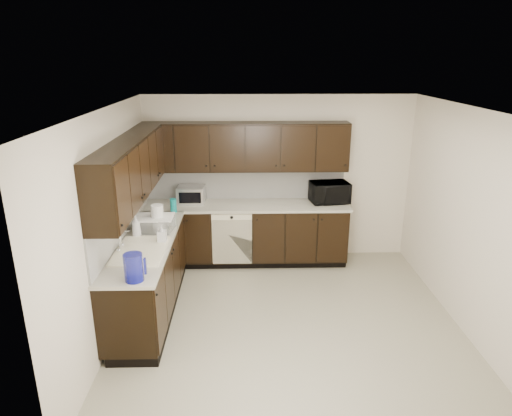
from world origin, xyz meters
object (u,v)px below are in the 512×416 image
at_px(sink, 141,257).
at_px(toaster_oven, 191,195).
at_px(storage_bin, 155,224).
at_px(microwave, 329,192).
at_px(blue_pitcher, 134,267).

xyz_separation_m(sink, toaster_oven, (0.37, 1.78, 0.18)).
distance_m(toaster_oven, storage_bin, 1.17).
distance_m(sink, microwave, 3.01).
xyz_separation_m(microwave, toaster_oven, (-2.06, 0.01, -0.03)).
distance_m(microwave, toaster_oven, 2.06).
xyz_separation_m(microwave, storage_bin, (-2.39, -1.11, -0.07)).
relative_size(sink, blue_pitcher, 2.96).
height_order(sink, microwave, microwave).
bearing_deg(microwave, sink, -153.31).
distance_m(microwave, storage_bin, 2.63).
distance_m(microwave, blue_pitcher, 3.39).
height_order(toaster_oven, storage_bin, toaster_oven).
relative_size(sink, microwave, 1.48).
bearing_deg(blue_pitcher, toaster_oven, 87.20).
relative_size(toaster_oven, storage_bin, 0.90).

